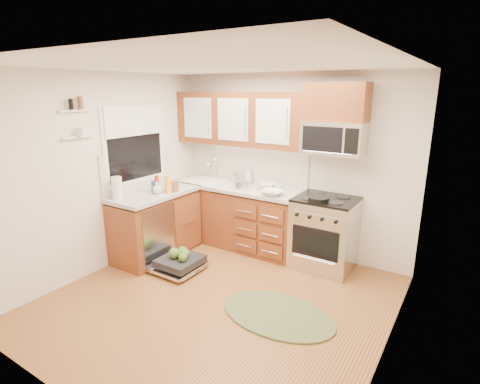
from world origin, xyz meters
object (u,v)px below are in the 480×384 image
Objects in this scene: microwave at (334,138)px; dishwasher at (178,263)px; upper_cabinets at (240,119)px; sink at (206,189)px; cup at (278,187)px; skillet at (319,199)px; paper_towel_roll at (117,188)px; rug at (277,314)px; bowl_b at (267,185)px; cutting_board at (269,190)px; bowl_a at (272,193)px; stock_pot at (241,185)px; range at (324,233)px.

microwave is 1.09× the size of dishwasher.
upper_cabinets is 3.31× the size of sink.
cup is (0.66, -0.03, -0.91)m from upper_cabinets.
skillet is (-0.04, -0.29, -0.73)m from microwave.
microwave is at bearing 33.57° from paper_towel_roll.
upper_cabinets reaches higher than sink.
upper_cabinets is at bearing 16.45° from sink.
cup is at bearing -179.77° from microwave.
microwave reaches higher than rug.
dishwasher is 1.64m from bowl_b.
cup is at bearing 60.24° from cutting_board.
microwave is 2.89× the size of skillet.
bowl_a is (-0.69, -0.30, -0.74)m from microwave.
rug is (0.01, -1.45, -1.69)m from microwave.
skillet is at bearing 32.74° from dishwasher.
cutting_board is 1.12× the size of bowl_b.
cutting_board is at bearing 14.14° from stock_pot.
upper_cabinets is 7.20× the size of bowl_a.
paper_towel_roll is 2.64× the size of cup.
upper_cabinets reaches higher than rug.
bowl_a is 0.30m from cup.
sink is at bearing 75.80° from paper_towel_roll.
cutting_board is (0.39, 0.10, -0.05)m from stock_pot.
skillet is at bearing -4.76° from sink.
microwave reaches higher than skillet.
upper_cabinets reaches higher than paper_towel_roll.
stock_pot is at bearing 135.21° from rug.
sink is (-0.52, -0.16, -1.07)m from upper_cabinets.
cutting_board is at bearing 43.23° from paper_towel_roll.
bowl_b is at bearing -179.85° from microwave.
dishwasher is at bearing -131.86° from bowl_a.
cup reaches higher than range.
paper_towel_roll is at bearing -132.05° from bowl_b.
cup is (-0.74, 0.12, 0.49)m from range.
paper_towel_roll is at bearing -135.52° from cup.
upper_cabinets is 1.12m from cutting_board.
upper_cabinets reaches higher than bowl_a.
rug is at bearing -89.58° from microwave.
paper_towel_roll reaches higher than sink.
skillet is 1.17m from stock_pot.
sink is at bearing 179.34° from cutting_board.
microwave is 2.55m from dishwasher.
skillet is at bearing -18.04° from bowl_b.
microwave reaches higher than stock_pot.
microwave is 1.42m from stock_pot.
upper_cabinets is 2.77m from rug.
dishwasher is at bearing -122.96° from cutting_board.
range reaches higher than rug.
sink is 3.00× the size of stock_pot.
skillet is at bearing -104.34° from range.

